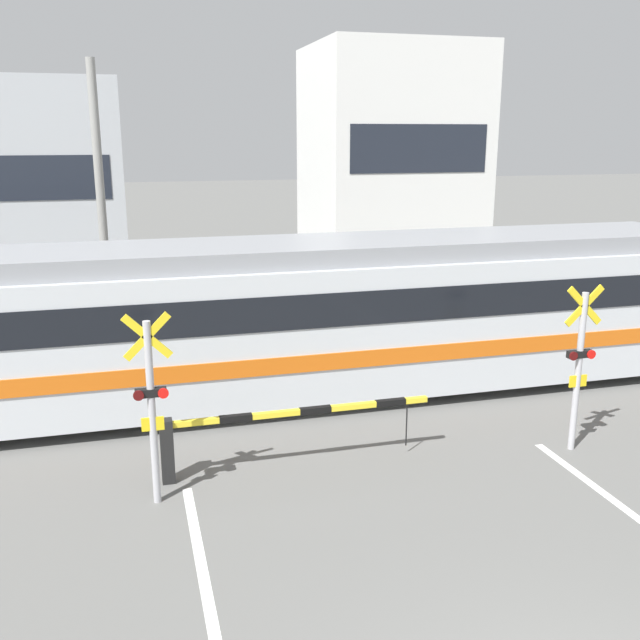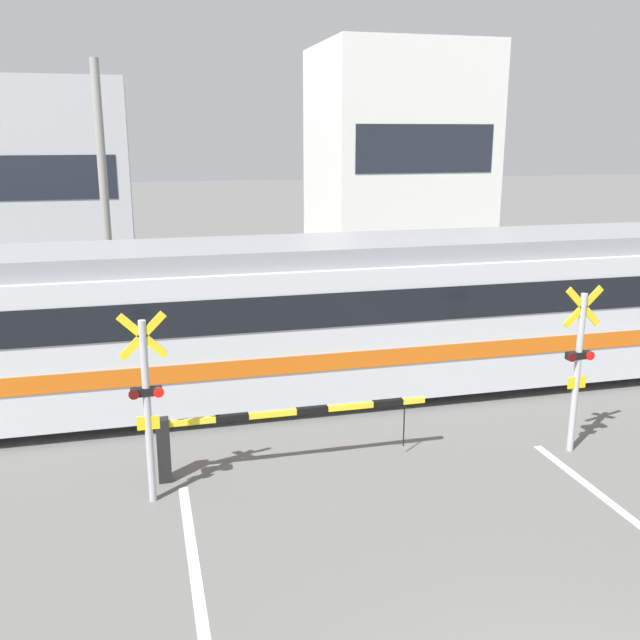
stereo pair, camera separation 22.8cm
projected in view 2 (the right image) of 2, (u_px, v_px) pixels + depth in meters
The scene contains 11 objects.
rail_track_near at pixel (329, 405), 14.11m from camera, with size 50.00×0.10×0.08m.
rail_track_far at pixel (312, 381), 15.45m from camera, with size 50.00×0.10×0.08m.
commuter_train at pixel (282, 317), 14.17m from camera, with size 17.99×2.68×3.21m.
crossing_barrier_near at pixel (243, 428), 11.21m from camera, with size 4.38×0.20×1.04m.
crossing_barrier_far at pixel (371, 320), 17.73m from camera, with size 4.38×0.20×1.04m.
crossing_signal_left at pixel (147, 400), 10.12m from camera, with size 0.68×0.15×2.87m.
crossing_signal_right at pixel (578, 363), 11.77m from camera, with size 0.68×0.15×2.87m.
pedestrian at pixel (276, 300), 18.77m from camera, with size 0.38×0.23×1.73m.
building_left_of_street at pixel (57, 183), 25.68m from camera, with size 5.12×5.99×7.06m.
building_right_of_street at pixel (396, 158), 28.57m from camera, with size 6.28×5.99×8.59m.
utility_pole_streetside at pixel (105, 205), 17.88m from camera, with size 0.22×0.22×7.01m.
Camera 2 is at (-3.43, -3.76, 5.24)m, focal length 40.00 mm.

